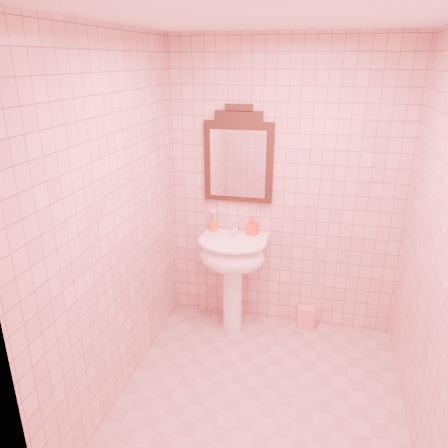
% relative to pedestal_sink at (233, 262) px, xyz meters
% --- Properties ---
extents(floor, '(2.20, 2.20, 0.00)m').
position_rel_pedestal_sink_xyz_m(floor, '(0.39, -0.87, -0.66)').
color(floor, tan).
rests_on(floor, ground).
extents(back_wall, '(2.00, 0.02, 2.50)m').
position_rel_pedestal_sink_xyz_m(back_wall, '(0.39, 0.23, 0.59)').
color(back_wall, '#D9AC97').
rests_on(back_wall, floor).
extents(pedestal_sink, '(0.58, 0.58, 0.86)m').
position_rel_pedestal_sink_xyz_m(pedestal_sink, '(0.00, 0.00, 0.00)').
color(pedestal_sink, white).
rests_on(pedestal_sink, floor).
extents(faucet, '(0.04, 0.16, 0.11)m').
position_rel_pedestal_sink_xyz_m(faucet, '(0.00, 0.14, 0.26)').
color(faucet, white).
rests_on(faucet, pedestal_sink).
extents(mirror, '(0.58, 0.06, 0.81)m').
position_rel_pedestal_sink_xyz_m(mirror, '(0.00, 0.20, 0.86)').
color(mirror, black).
rests_on(mirror, back_wall).
extents(toothbrush_cup, '(0.08, 0.08, 0.17)m').
position_rel_pedestal_sink_xyz_m(toothbrush_cup, '(-0.21, 0.17, 0.25)').
color(toothbrush_cup, orange).
rests_on(toothbrush_cup, pedestal_sink).
extents(soap_dispenser, '(0.10, 0.10, 0.17)m').
position_rel_pedestal_sink_xyz_m(soap_dispenser, '(0.14, 0.15, 0.28)').
color(soap_dispenser, red).
rests_on(soap_dispenser, pedestal_sink).
extents(towel, '(0.17, 0.12, 0.19)m').
position_rel_pedestal_sink_xyz_m(towel, '(0.65, 0.17, -0.56)').
color(towel, tan).
rests_on(towel, floor).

